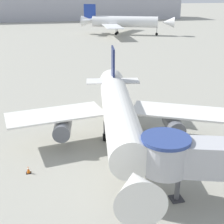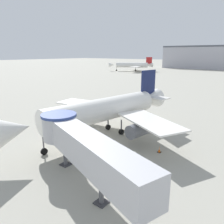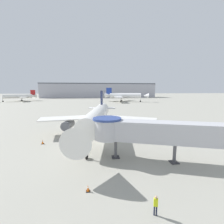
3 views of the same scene
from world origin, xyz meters
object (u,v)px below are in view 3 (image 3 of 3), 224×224
traffic_cone_port_wing (43,142)px  background_jet_red_tail (19,96)px  traffic_cone_starboard_wing (141,134)px  ground_crew_marshaller (156,204)px  main_airplane (97,118)px  traffic_cone_near_nose (88,188)px  jet_bridge (146,131)px  background_jet_blue_tail (124,96)px

traffic_cone_port_wing → background_jet_red_tail: bearing=116.0°
traffic_cone_starboard_wing → ground_crew_marshaller: 21.34m
main_airplane → traffic_cone_near_nose: (-1.37, -17.67, -3.83)m
traffic_cone_near_nose → traffic_cone_port_wing: size_ratio=0.83×
traffic_cone_near_nose → ground_crew_marshaller: bearing=-33.3°
traffic_cone_starboard_wing → traffic_cone_near_nose: bearing=-123.2°
jet_bridge → traffic_cone_starboard_wing: bearing=92.9°
main_airplane → ground_crew_marshaller: (4.07, -21.24, -3.16)m
main_airplane → traffic_cone_port_wing: size_ratio=36.57×
background_jet_blue_tail → ground_crew_marshaller: bearing=-168.2°
main_airplane → background_jet_red_tail: size_ratio=1.01×
traffic_cone_port_wing → background_jet_blue_tail: (36.32, 98.58, 4.77)m
background_jet_red_tail → traffic_cone_near_nose: bearing=-6.7°
jet_bridge → background_jet_blue_tail: 109.04m
jet_bridge → ground_crew_marshaller: jet_bridge is taller
main_airplane → traffic_cone_starboard_wing: main_airplane is taller
traffic_cone_near_nose → ground_crew_marshaller: size_ratio=0.39×
traffic_cone_near_nose → traffic_cone_port_wing: (-8.80, 14.43, 0.07)m
ground_crew_marshaller → background_jet_blue_tail: (22.07, 116.58, 4.18)m
main_airplane → ground_crew_marshaller: bearing=-69.6°
main_airplane → jet_bridge: bearing=-51.6°
traffic_cone_starboard_wing → traffic_cone_port_wing: bearing=-172.7°
jet_bridge → traffic_cone_starboard_wing: 12.33m
jet_bridge → ground_crew_marshaller: size_ratio=10.23×
traffic_cone_near_nose → ground_crew_marshaller: 6.55m
traffic_cone_starboard_wing → traffic_cone_port_wing: size_ratio=0.95×
traffic_cone_starboard_wing → background_jet_blue_tail: (16.41, 96.02, 4.79)m
traffic_cone_starboard_wing → ground_crew_marshaller: size_ratio=0.45×
main_airplane → traffic_cone_starboard_wing: (9.73, -0.68, -3.77)m
background_jet_red_tail → main_airplane: bearing=-2.6°
traffic_cone_port_wing → background_jet_red_tail: (-55.76, 114.51, 3.99)m
traffic_cone_starboard_wing → background_jet_blue_tail: 97.53m
traffic_cone_starboard_wing → jet_bridge: bearing=-105.7°
ground_crew_marshaller → main_airplane: bearing=117.9°
traffic_cone_port_wing → ground_crew_marshaller: 22.96m
traffic_cone_near_nose → background_jet_red_tail: size_ratio=0.02×
traffic_cone_near_nose → background_jet_blue_tail: (27.51, 113.01, 4.84)m
traffic_cone_port_wing → traffic_cone_starboard_wing: bearing=7.3°
traffic_cone_port_wing → ground_crew_marshaller: size_ratio=0.48×
traffic_cone_port_wing → background_jet_blue_tail: bearing=69.8°
background_jet_blue_tail → background_jet_red_tail: 93.44m
traffic_cone_near_nose → ground_crew_marshaller: ground_crew_marshaller is taller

